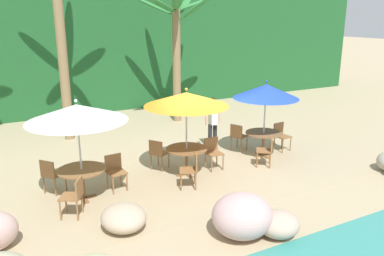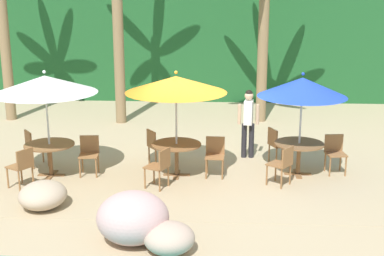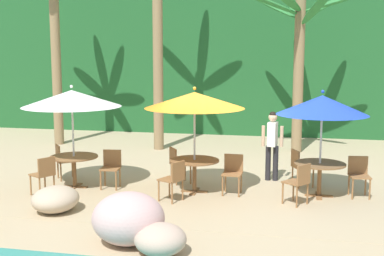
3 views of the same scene
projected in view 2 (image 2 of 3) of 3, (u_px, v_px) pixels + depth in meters
The scene contains 21 objects.
ground_plane at pixel (197, 173), 11.96m from camera, with size 120.00×120.00×0.00m, color tan.
terrace_deck at pixel (197, 173), 11.96m from camera, with size 18.00×5.20×0.01m.
foliage_backdrop at pixel (209, 18), 19.88m from camera, with size 28.00×2.40×6.00m.
rock_seawall at pixel (114, 213), 8.97m from camera, with size 14.28×2.83×0.85m.
umbrella_white at pixel (45, 84), 11.28m from camera, with size 2.24×2.24×2.38m.
dining_table_white at pixel (50, 149), 11.65m from camera, with size 1.10×1.10×0.74m.
chair_white_seaward at pixel (89, 152), 11.80m from camera, with size 0.46×0.47×0.87m.
chair_white_inland at pixel (33, 145), 12.30m from camera, with size 0.60×0.59×0.87m.
chair_white_left at pixel (22, 165), 10.93m from camera, with size 0.58×0.58×0.87m.
umbrella_orange at pixel (176, 84), 11.30m from camera, with size 2.21×2.21×2.36m.
dining_table_orange at pixel (177, 149), 11.67m from camera, with size 1.10×1.10×0.74m.
chair_orange_seaward at pixel (215, 153), 11.71m from camera, with size 0.44×0.44×0.87m.
chair_orange_inland at pixel (156, 145), 12.36m from camera, with size 0.59×0.59×0.87m.
chair_orange_left at pixel (160, 165), 10.93m from camera, with size 0.56×0.56×0.87m.
umbrella_blue at pixel (302, 87), 11.37m from camera, with size 1.94×1.94×2.32m.
dining_table_blue at pixel (299, 148), 11.72m from camera, with size 1.10×1.10×0.74m.
chair_blue_seaward at pixel (335, 151), 11.89m from camera, with size 0.47×0.47×0.87m.
chair_blue_inland at pixel (276, 143), 12.49m from camera, with size 0.56×0.56×0.87m.
chair_blue_left at pixel (283, 163), 11.06m from camera, with size 0.59×0.59×0.87m.
palm_tree_third at pixel (264, 5), 15.83m from camera, with size 3.79×3.80×5.02m.
waiter_in_white at pixel (248, 119), 12.84m from camera, with size 0.52×0.37×1.70m.
Camera 2 is at (0.52, -11.29, 4.05)m, focal length 49.33 mm.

